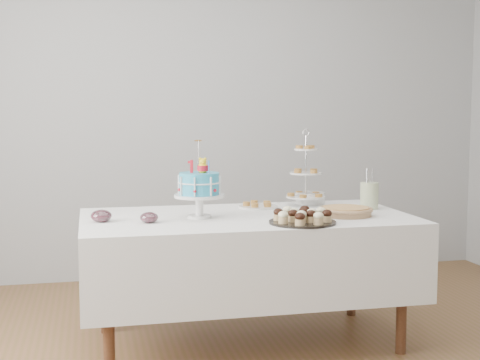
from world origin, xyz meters
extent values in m
plane|color=brown|center=(0.00, 0.00, 0.00)|extent=(5.00, 5.00, 0.00)
cube|color=#A2A5A7|center=(0.00, 2.00, 1.35)|extent=(5.00, 0.04, 2.70)
cube|color=#A2A5A7|center=(0.00, -2.00, 1.35)|extent=(5.00, 0.04, 2.70)
cube|color=white|center=(0.00, 0.30, 0.55)|extent=(1.92, 1.02, 0.45)
cylinder|color=#54301C|center=(-0.82, -0.07, 0.34)|extent=(0.06, 0.06, 0.67)
cylinder|color=#54301C|center=(0.82, -0.07, 0.34)|extent=(0.06, 0.06, 0.67)
cylinder|color=#54301C|center=(-0.82, 0.67, 0.34)|extent=(0.06, 0.06, 0.67)
cylinder|color=#54301C|center=(0.82, 0.67, 0.34)|extent=(0.06, 0.06, 0.67)
cylinder|color=#2EA1C9|center=(-0.29, 0.28, 0.97)|extent=(0.23, 0.23, 0.12)
torus|color=white|center=(-0.29, 0.28, 0.98)|extent=(0.24, 0.24, 0.01)
cube|color=red|center=(-0.33, 0.28, 1.07)|extent=(0.02, 0.02, 0.07)
cylinder|color=blue|center=(-0.24, 0.22, 1.07)|extent=(0.01, 0.01, 0.07)
cylinder|color=silver|center=(-0.28, 0.31, 1.12)|extent=(0.00, 0.00, 0.18)
cylinder|color=#CE8A39|center=(-0.28, 0.31, 1.21)|extent=(0.05, 0.05, 0.01)
cylinder|color=black|center=(0.23, -0.03, 0.78)|extent=(0.37, 0.37, 0.01)
ellipsoid|color=black|center=(0.16, -0.03, 0.83)|extent=(0.06, 0.06, 0.04)
ellipsoid|color=#FBF4C2|center=(0.31, -0.03, 0.83)|extent=(0.06, 0.06, 0.04)
cylinder|color=tan|center=(0.57, 0.17, 0.79)|extent=(0.30, 0.30, 0.04)
cylinder|color=#B87E47|center=(0.57, 0.17, 0.81)|extent=(0.27, 0.27, 0.02)
torus|color=tan|center=(0.57, 0.17, 0.81)|extent=(0.32, 0.32, 0.02)
cylinder|color=silver|center=(0.48, 0.64, 1.00)|extent=(0.01, 0.01, 0.46)
cylinder|color=white|center=(0.48, 0.64, 0.82)|extent=(0.26, 0.26, 0.01)
cylinder|color=white|center=(0.48, 0.64, 0.98)|extent=(0.21, 0.21, 0.01)
cylinder|color=white|center=(0.48, 0.64, 1.13)|extent=(0.15, 0.15, 0.01)
torus|color=silver|center=(0.48, 0.64, 1.24)|extent=(0.05, 0.01, 0.05)
cylinder|color=white|center=(0.53, 0.70, 0.81)|extent=(0.19, 0.19, 0.08)
cylinder|color=white|center=(0.14, 0.59, 0.78)|extent=(0.25, 0.25, 0.01)
ellipsoid|color=silver|center=(-0.58, 0.18, 0.80)|extent=(0.10, 0.10, 0.06)
cylinder|color=#5C071A|center=(-0.58, 0.18, 0.79)|extent=(0.07, 0.07, 0.03)
ellipsoid|color=silver|center=(-0.84, 0.26, 0.80)|extent=(0.12, 0.12, 0.07)
cylinder|color=#5C071A|center=(-0.84, 0.26, 0.80)|extent=(0.08, 0.08, 0.03)
cylinder|color=beige|center=(0.82, 0.40, 0.85)|extent=(0.11, 0.11, 0.17)
cylinder|color=beige|center=(0.87, 0.42, 0.87)|extent=(0.01, 0.01, 0.09)
camera|label=1|loc=(-0.90, -3.48, 1.39)|focal=50.00mm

